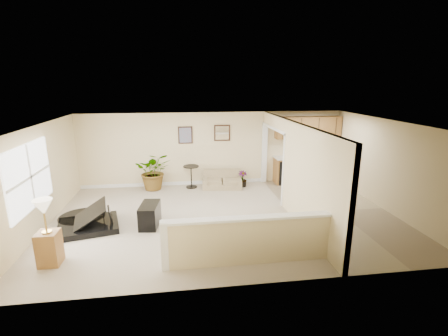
{
  "coord_description": "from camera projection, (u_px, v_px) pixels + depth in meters",
  "views": [
    {
      "loc": [
        -1.15,
        -7.92,
        3.49
      ],
      "look_at": [
        0.01,
        0.4,
        1.25
      ],
      "focal_mm": 26.0,
      "sensor_mm": 36.0,
      "label": 1
    }
  ],
  "objects": [
    {
      "name": "floor",
      "position": [
        226.0,
        217.0,
        8.63
      ],
      "size": [
        9.0,
        9.0,
        0.0
      ],
      "primitive_type": "plane",
      "color": "#BAA891",
      "rests_on": "ground"
    },
    {
      "name": "back_wall",
      "position": [
        213.0,
        149.0,
        11.18
      ],
      "size": [
        9.0,
        0.04,
        2.5
      ],
      "primitive_type": "cube",
      "color": "beige",
      "rests_on": "floor"
    },
    {
      "name": "front_wall",
      "position": [
        251.0,
        220.0,
        5.44
      ],
      "size": [
        9.0,
        0.04,
        2.5
      ],
      "primitive_type": "cube",
      "color": "beige",
      "rests_on": "floor"
    },
    {
      "name": "left_wall",
      "position": [
        39.0,
        179.0,
        7.71
      ],
      "size": [
        0.04,
        6.0,
        2.5
      ],
      "primitive_type": "cube",
      "color": "beige",
      "rests_on": "floor"
    },
    {
      "name": "right_wall",
      "position": [
        388.0,
        166.0,
        8.91
      ],
      "size": [
        0.04,
        6.0,
        2.5
      ],
      "primitive_type": "cube",
      "color": "beige",
      "rests_on": "floor"
    },
    {
      "name": "ceiling",
      "position": [
        226.0,
        123.0,
        7.99
      ],
      "size": [
        9.0,
        6.0,
        0.04
      ],
      "primitive_type": "cube",
      "color": "white",
      "rests_on": "back_wall"
    },
    {
      "name": "kitchen_vinyl",
      "position": [
        337.0,
        211.0,
        9.05
      ],
      "size": [
        2.7,
        6.0,
        0.01
      ],
      "primitive_type": "cube",
      "color": "tan",
      "rests_on": "floor"
    },
    {
      "name": "interior_partition",
      "position": [
        290.0,
        168.0,
        8.8
      ],
      "size": [
        0.18,
        5.99,
        2.5
      ],
      "color": "beige",
      "rests_on": "floor"
    },
    {
      "name": "pony_half_wall",
      "position": [
        247.0,
        239.0,
        6.31
      ],
      "size": [
        3.42,
        0.22,
        1.0
      ],
      "color": "beige",
      "rests_on": "floor"
    },
    {
      "name": "left_window",
      "position": [
        29.0,
        177.0,
        7.18
      ],
      "size": [
        0.05,
        2.15,
        1.45
      ],
      "primitive_type": "cube",
      "color": "white",
      "rests_on": "left_wall"
    },
    {
      "name": "wall_art_left",
      "position": [
        185.0,
        135.0,
        10.9
      ],
      "size": [
        0.48,
        0.04,
        0.58
      ],
      "color": "#321D12",
      "rests_on": "back_wall"
    },
    {
      "name": "wall_mirror",
      "position": [
        222.0,
        133.0,
        11.05
      ],
      "size": [
        0.55,
        0.04,
        0.55
      ],
      "color": "#321D12",
      "rests_on": "back_wall"
    },
    {
      "name": "kitchen_cabinets",
      "position": [
        304.0,
        158.0,
        11.45
      ],
      "size": [
        2.36,
        0.65,
        2.33
      ],
      "color": "#935E30",
      "rests_on": "floor"
    },
    {
      "name": "piano",
      "position": [
        86.0,
        206.0,
        7.94
      ],
      "size": [
        1.83,
        1.85,
        1.31
      ],
      "rotation": [
        0.0,
        0.0,
        0.23
      ],
      "color": "black",
      "rests_on": "floor"
    },
    {
      "name": "piano_bench",
      "position": [
        150.0,
        215.0,
        8.07
      ],
      "size": [
        0.52,
        0.88,
        0.56
      ],
      "primitive_type": "cube",
      "rotation": [
        0.0,
        0.0,
        -0.12
      ],
      "color": "black",
      "rests_on": "floor"
    },
    {
      "name": "loveseat",
      "position": [
        222.0,
        179.0,
        11.02
      ],
      "size": [
        1.39,
        0.88,
        0.75
      ],
      "rotation": [
        0.0,
        0.0,
        -0.11
      ],
      "color": "tan",
      "rests_on": "floor"
    },
    {
      "name": "accent_table",
      "position": [
        191.0,
        174.0,
        10.94
      ],
      "size": [
        0.52,
        0.52,
        0.76
      ],
      "color": "black",
      "rests_on": "floor"
    },
    {
      "name": "palm_plant",
      "position": [
        154.0,
        171.0,
        10.73
      ],
      "size": [
        1.16,
        1.01,
        1.26
      ],
      "color": "black",
      "rests_on": "floor"
    },
    {
      "name": "small_plant",
      "position": [
        242.0,
        180.0,
        11.12
      ],
      "size": [
        0.33,
        0.33,
        0.54
      ],
      "color": "black",
      "rests_on": "floor"
    },
    {
      "name": "lamp_stand",
      "position": [
        48.0,
        237.0,
        6.28
      ],
      "size": [
        0.41,
        0.41,
        1.35
      ],
      "color": "#935E30",
      "rests_on": "floor"
    }
  ]
}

